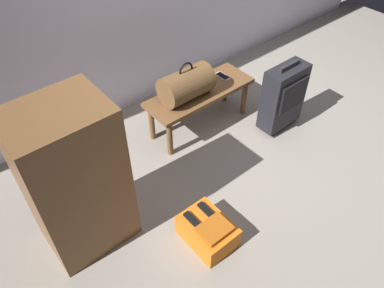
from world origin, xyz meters
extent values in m
plane|color=gray|center=(0.00, 0.00, 0.00)|extent=(6.60, 6.60, 0.00)
cube|color=brown|center=(-0.22, 0.88, 0.37)|extent=(1.00, 0.36, 0.04)
cylinder|color=brown|center=(-0.66, 0.75, 0.18)|extent=(0.05, 0.05, 0.35)
cylinder|color=brown|center=(0.22, 0.75, 0.18)|extent=(0.05, 0.05, 0.35)
cylinder|color=brown|center=(-0.66, 1.01, 0.18)|extent=(0.05, 0.05, 0.35)
cylinder|color=brown|center=(0.22, 1.01, 0.18)|extent=(0.05, 0.05, 0.35)
cylinder|color=brown|center=(-0.38, 0.88, 0.52)|extent=(0.44, 0.26, 0.26)
torus|color=black|center=(-0.38, 0.88, 0.66)|extent=(0.14, 0.02, 0.14)
cube|color=silver|center=(0.08, 0.92, 0.39)|extent=(0.07, 0.14, 0.01)
cube|color=black|center=(0.08, 0.92, 0.40)|extent=(0.06, 0.13, 0.00)
cube|color=black|center=(0.32, 0.40, 0.34)|extent=(0.40, 0.18, 0.58)
cube|color=black|center=(0.32, 0.30, 0.41)|extent=(0.32, 0.02, 0.26)
cube|color=#262628|center=(0.32, 0.40, 0.65)|extent=(0.22, 0.03, 0.04)
cylinder|color=black|center=(0.18, 0.47, 0.03)|extent=(0.02, 0.05, 0.05)
cylinder|color=black|center=(0.46, 0.47, 0.03)|extent=(0.02, 0.05, 0.05)
cube|color=orange|center=(-0.97, -0.08, 0.09)|extent=(0.28, 0.38, 0.17)
cube|color=#AD5514|center=(-0.97, -0.15, 0.19)|extent=(0.21, 0.17, 0.04)
cube|color=black|center=(-1.04, -0.01, 0.18)|extent=(0.04, 0.19, 0.02)
cube|color=black|center=(-0.91, -0.01, 0.18)|extent=(0.04, 0.19, 0.02)
cube|color=brown|center=(-1.57, 0.49, 0.55)|extent=(0.56, 0.44, 1.10)
camera|label=1|loc=(-1.97, -1.11, 2.29)|focal=34.88mm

